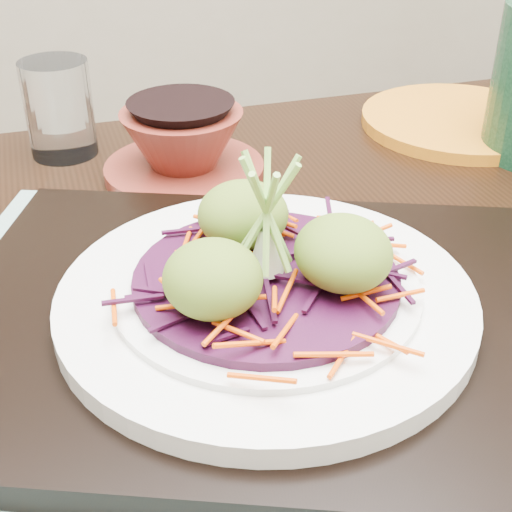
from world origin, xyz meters
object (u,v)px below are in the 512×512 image
object	(u,v)px
dining_table	(211,396)
serving_tray	(266,319)
yellow_plate	(459,121)
water_glass	(59,109)
white_plate	(266,297)
terracotta_bowl_set	(183,147)

from	to	relation	value
dining_table	serving_tray	distance (m)	0.13
yellow_plate	serving_tray	bearing A→B (deg)	-140.54
dining_table	water_glass	size ratio (longest dim) A/B	12.00
serving_tray	yellow_plate	distance (m)	0.46
serving_tray	dining_table	bearing A→B (deg)	142.43
dining_table	white_plate	distance (m)	0.15
dining_table	yellow_plate	xyz separation A→B (m)	(0.38, 0.24, 0.10)
serving_tray	yellow_plate	world-z (taller)	serving_tray
dining_table	terracotta_bowl_set	size ratio (longest dim) A/B	6.35
terracotta_bowl_set	serving_tray	bearing A→B (deg)	-93.11
terracotta_bowl_set	yellow_plate	world-z (taller)	terracotta_bowl_set
terracotta_bowl_set	yellow_plate	size ratio (longest dim) A/B	0.84
white_plate	water_glass	xyz separation A→B (m)	(-0.09, 0.37, 0.02)
dining_table	water_glass	xyz separation A→B (m)	(-0.06, 0.32, 0.15)
serving_tray	water_glass	world-z (taller)	water_glass
water_glass	yellow_plate	world-z (taller)	water_glass
serving_tray	white_plate	distance (m)	0.02
serving_tray	water_glass	distance (m)	0.39
terracotta_bowl_set	yellow_plate	xyz separation A→B (m)	(0.34, 0.02, -0.02)
dining_table	serving_tray	bearing A→B (deg)	-60.18
dining_table	white_plate	xyz separation A→B (m)	(0.03, -0.05, 0.13)
water_glass	terracotta_bowl_set	xyz separation A→B (m)	(0.11, -0.10, -0.02)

